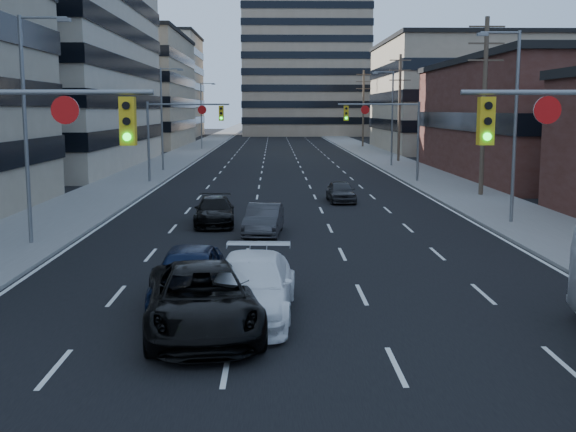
% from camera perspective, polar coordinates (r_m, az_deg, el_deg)
% --- Properties ---
extents(road_surface, '(18.00, 300.00, 0.02)m').
position_cam_1_polar(road_surface, '(138.72, -0.86, 6.17)').
color(road_surface, black).
rests_on(road_surface, ground).
extents(sidewalk_left, '(5.00, 300.00, 0.15)m').
position_cam_1_polar(sidewalk_left, '(139.12, -5.62, 6.16)').
color(sidewalk_left, slate).
rests_on(sidewalk_left, ground).
extents(sidewalk_right, '(5.00, 300.00, 0.15)m').
position_cam_1_polar(sidewalk_right, '(139.25, 3.91, 6.18)').
color(sidewalk_right, slate).
rests_on(sidewalk_right, ground).
extents(office_left_far, '(20.00, 30.00, 16.00)m').
position_cam_1_polar(office_left_far, '(111.09, -13.42, 9.51)').
color(office_left_far, gray).
rests_on(office_left_far, ground).
extents(office_right_far, '(22.00, 28.00, 14.00)m').
position_cam_1_polar(office_right_far, '(100.00, 13.95, 9.07)').
color(office_right_far, gray).
rests_on(office_right_far, ground).
extents(bg_block_left, '(24.00, 24.00, 20.00)m').
position_cam_1_polar(bg_block_left, '(151.15, -11.73, 9.97)').
color(bg_block_left, '#ADA089').
rests_on(bg_block_left, ground).
extents(bg_block_right, '(22.00, 22.00, 12.00)m').
position_cam_1_polar(bg_block_right, '(142.44, 12.27, 8.45)').
color(bg_block_right, gray).
rests_on(bg_block_right, ground).
extents(signal_far_left, '(6.09, 0.33, 6.00)m').
position_cam_1_polar(signal_far_left, '(54.06, -8.57, 7.13)').
color(signal_far_left, slate).
rests_on(signal_far_left, ground).
extents(signal_far_right, '(6.09, 0.33, 6.00)m').
position_cam_1_polar(signal_far_right, '(54.28, 7.87, 7.15)').
color(signal_far_right, slate).
rests_on(signal_far_right, ground).
extents(utility_pole_block, '(2.20, 0.28, 11.00)m').
position_cam_1_polar(utility_pole_block, '(46.46, 15.24, 8.56)').
color(utility_pole_block, '#4C3D2D').
rests_on(utility_pole_block, ground).
extents(utility_pole_midblock, '(2.20, 0.28, 11.00)m').
position_cam_1_polar(utility_pole_midblock, '(75.73, 8.80, 8.58)').
color(utility_pole_midblock, '#4C3D2D').
rests_on(utility_pole_midblock, ground).
extents(utility_pole_distant, '(2.20, 0.28, 11.00)m').
position_cam_1_polar(utility_pole_distant, '(105.41, 5.97, 8.55)').
color(utility_pole_distant, '#4C3D2D').
rests_on(utility_pole_distant, ground).
extents(streetlight_left_near, '(2.03, 0.22, 9.00)m').
position_cam_1_polar(streetlight_left_near, '(30.16, -19.79, 7.23)').
color(streetlight_left_near, slate).
rests_on(streetlight_left_near, ground).
extents(streetlight_left_mid, '(2.03, 0.22, 9.00)m').
position_cam_1_polar(streetlight_left_mid, '(64.32, -9.81, 7.96)').
color(streetlight_left_mid, slate).
rests_on(streetlight_left_mid, ground).
extents(streetlight_left_far, '(2.03, 0.22, 9.00)m').
position_cam_1_polar(streetlight_left_far, '(99.07, -6.78, 8.14)').
color(streetlight_left_far, slate).
rests_on(streetlight_left_far, ground).
extents(streetlight_right_near, '(2.03, 0.22, 9.00)m').
position_cam_1_polar(streetlight_right_near, '(35.41, 17.30, 7.45)').
color(streetlight_right_near, slate).
rests_on(streetlight_right_near, ground).
extents(streetlight_right_far, '(2.03, 0.22, 9.00)m').
position_cam_1_polar(streetlight_right_far, '(69.51, 8.12, 8.02)').
color(streetlight_right_far, slate).
rests_on(streetlight_right_far, ground).
extents(black_pickup, '(3.45, 6.16, 1.63)m').
position_cam_1_polar(black_pickup, '(17.82, -6.77, -6.60)').
color(black_pickup, black).
rests_on(black_pickup, ground).
extents(white_van, '(2.58, 5.63, 1.60)m').
position_cam_1_polar(white_van, '(19.01, -2.97, -5.65)').
color(white_van, white).
rests_on(white_van, ground).
extents(sedan_blue, '(1.96, 4.73, 1.60)m').
position_cam_1_polar(sedan_blue, '(20.65, -7.84, -4.57)').
color(sedan_blue, black).
rests_on(sedan_blue, ground).
extents(sedan_grey_center, '(1.83, 4.23, 1.36)m').
position_cam_1_polar(sedan_grey_center, '(31.30, -1.93, -0.30)').
color(sedan_grey_center, '#313133').
rests_on(sedan_grey_center, ground).
extents(sedan_black_far, '(2.10, 4.64, 1.32)m').
position_cam_1_polar(sedan_black_far, '(34.21, -5.83, 0.38)').
color(sedan_black_far, black).
rests_on(sedan_black_far, ground).
extents(sedan_grey_right, '(1.66, 3.82, 1.28)m').
position_cam_1_polar(sedan_grey_right, '(42.61, 4.19, 1.95)').
color(sedan_grey_right, '#313133').
rests_on(sedan_grey_right, ground).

